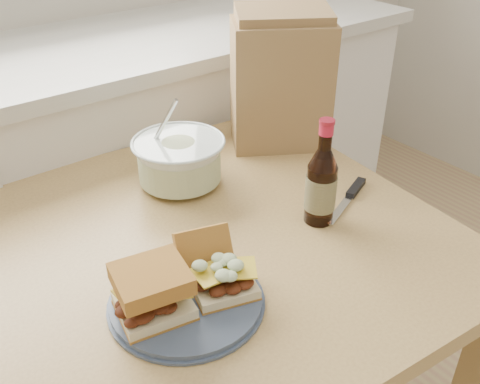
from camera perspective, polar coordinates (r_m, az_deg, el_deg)
cabinet_run at (r=1.80m, az=-18.23°, el=-0.69°), size 2.50×0.64×0.94m
dining_table at (r=1.16m, az=-2.54°, el=-8.69°), size 0.98×0.98×0.75m
plate at (r=0.93m, az=-5.73°, el=-11.40°), size 0.26×0.26×0.02m
sandwich_left at (r=0.88m, az=-9.31°, el=-10.41°), size 0.13×0.12×0.08m
sandwich_right at (r=0.93m, az=-2.50°, el=-8.29°), size 0.13×0.17×0.09m
coleslaw_bowl at (r=1.23m, az=-6.47°, el=3.16°), size 0.21×0.21×0.21m
beer_bottle at (r=1.09m, az=8.66°, el=0.78°), size 0.06×0.06×0.23m
knife at (r=1.23m, az=11.85°, el=-0.12°), size 0.19×0.09×0.01m
paper_bag at (r=1.38m, az=4.36°, el=11.35°), size 0.29×0.26×0.32m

